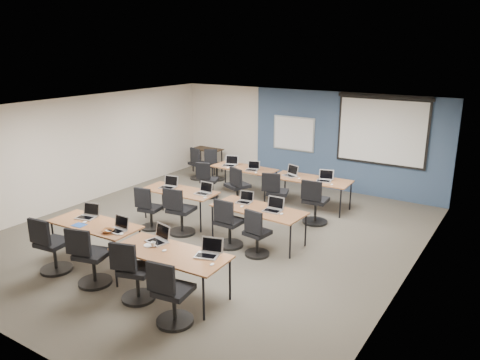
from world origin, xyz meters
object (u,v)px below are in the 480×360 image
Objects in this scene: training_table_front_left at (95,226)px; task_chair_6 at (228,227)px; training_table_back_right at (311,181)px; task_chair_9 at (237,190)px; whiteboard at (294,134)px; laptop_0 at (88,214)px; laptop_1 at (118,227)px; laptop_8 at (230,163)px; task_chair_5 at (180,215)px; laptop_7 at (274,207)px; task_chair_0 at (51,249)px; laptop_2 at (159,238)px; training_table_mid_right at (258,210)px; task_chair_4 at (149,212)px; laptop_10 at (291,173)px; task_chair_10 at (276,196)px; task_chair_2 at (134,276)px; task_chair_1 at (90,261)px; training_table_front_right at (171,254)px; laptop_9 at (252,168)px; utility_table at (207,152)px; projector_screen at (382,127)px; laptop_11 at (325,178)px; task_chair_8 at (208,183)px; task_chair_3 at (171,298)px; task_chair_7 at (256,237)px; spare_chair_a at (215,167)px; laptop_6 at (245,200)px; laptop_5 at (204,191)px; task_chair_11 at (314,205)px; laptop_4 at (169,185)px; laptop_3 at (209,251)px; spare_chair_b at (197,166)px.

training_table_front_left is 1.76× the size of task_chair_6.
training_table_back_right is 1.82× the size of task_chair_9.
whiteboard is 6.57m from laptop_0.
laptop_8 reaches higher than laptop_1.
laptop_7 is at bearing 8.99° from task_chair_5.
task_chair_0 is 2.90× the size of laptop_2.
task_chair_4 is at bearing -160.77° from training_table_mid_right.
task_chair_10 is at bearing -68.45° from laptop_10.
task_chair_10 reaches higher than task_chair_2.
task_chair_0 is at bearing -127.22° from task_chair_6.
task_chair_0 is at bearing 168.36° from task_chair_1.
laptop_9 is at bearing 104.14° from training_table_front_right.
task_chair_6 is 2.91× the size of laptop_8.
laptop_9 is at bearing 126.79° from training_table_mid_right.
utility_table is (-3.67, 6.87, 0.24)m from task_chair_2.
projector_screen is 3.37m from task_chair_10.
task_chair_4 is 4.88m from utility_table.
whiteboard is 6.92m from training_table_front_right.
whiteboard is 3.67× the size of laptop_11.
task_chair_1 is 4.98m from task_chair_8.
training_table_mid_right is at bearing -58.26° from laptop_10.
projector_screen is at bearing 12.32° from laptop_9.
task_chair_8 is at bearing 178.59° from laptop_11.
training_table_back_right is 5.48× the size of laptop_11.
training_table_front_right is at bearing 122.16° from task_chair_3.
laptop_8 is at bearing 84.47° from task_chair_1.
task_chair_7 is at bearing -55.15° from laptop_10.
laptop_7 is 3.70m from laptop_8.
laptop_7 is at bearing -70.80° from laptop_9.
training_table_front_right is at bearing 7.03° from task_chair_0.
spare_chair_a is at bearing 99.16° from task_chair_8.
training_table_front_left is 0.94× the size of training_table_back_right.
projector_screen is 2.30× the size of task_chair_1.
laptop_2 is (1.56, 0.04, 0.11)m from training_table_front_left.
task_chair_10 is at bearing -54.29° from laptop_9.
task_chair_10 is (-1.67, -2.53, -1.46)m from projector_screen.
laptop_5 is at bearing 170.76° from laptop_6.
task_chair_4 is at bearing -164.93° from laptop_6.
laptop_5 is 1.08m from laptop_6.
whiteboard is 4.97m from task_chair_6.
task_chair_5 is 3.01m from task_chair_11.
laptop_0 is 0.98m from task_chair_0.
task_chair_5 reaches higher than training_table_mid_right.
laptop_6 is at bearing -7.39° from laptop_4.
laptop_3 is at bearing -15.20° from laptop_0.
laptop_0 is 6.28m from utility_table.
task_chair_4 is at bearing 137.70° from training_table_front_right.
laptop_11 is 0.36× the size of spare_chair_b.
laptop_6 is at bearing -77.31° from whiteboard.
utility_table is at bearing 114.11° from laptop_1.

